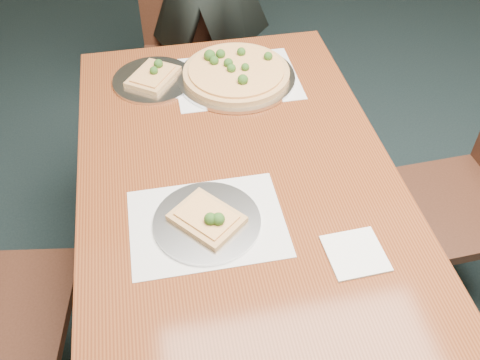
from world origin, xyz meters
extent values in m
cube|color=#5A2612|center=(-0.43, 0.33, 0.73)|extent=(0.90, 1.50, 0.04)
cylinder|color=black|center=(-0.82, 1.02, 0.35)|extent=(0.07, 0.07, 0.70)
cylinder|color=black|center=(-0.04, 1.02, 0.35)|extent=(0.07, 0.07, 0.70)
cube|color=black|center=(-0.46, 1.39, 0.45)|extent=(0.46, 0.46, 0.04)
cylinder|color=black|center=(-0.66, 1.23, 0.21)|extent=(0.04, 0.04, 0.43)
cylinder|color=black|center=(-0.62, 1.59, 0.21)|extent=(0.04, 0.04, 0.43)
cylinder|color=black|center=(-0.30, 1.19, 0.21)|extent=(0.04, 0.04, 0.43)
cylinder|color=black|center=(-0.26, 1.55, 0.21)|extent=(0.04, 0.04, 0.43)
cylinder|color=black|center=(-0.96, 0.38, 0.21)|extent=(0.04, 0.04, 0.43)
cube|color=black|center=(0.33, 0.36, 0.45)|extent=(0.44, 0.44, 0.04)
cylinder|color=black|center=(0.14, 0.53, 0.21)|extent=(0.04, 0.04, 0.43)
cylinder|color=black|center=(0.50, 0.55, 0.21)|extent=(0.04, 0.04, 0.43)
cylinder|color=black|center=(0.16, 0.17, 0.21)|extent=(0.04, 0.04, 0.43)
cube|color=white|center=(-0.35, 0.82, 0.75)|extent=(0.42, 0.32, 0.00)
cube|color=white|center=(-0.54, 0.19, 0.75)|extent=(0.40, 0.30, 0.00)
cylinder|color=silver|center=(-0.35, 0.82, 0.76)|extent=(0.41, 0.41, 0.01)
cylinder|color=#B77F46|center=(-0.35, 0.82, 0.77)|extent=(0.37, 0.37, 0.02)
cylinder|color=#F9E082|center=(-0.35, 0.82, 0.79)|extent=(0.33, 0.33, 0.01)
sphere|color=#214615|center=(-0.39, 0.91, 0.80)|extent=(0.03, 0.03, 0.03)
sphere|color=#214615|center=(-0.42, 0.87, 0.80)|extent=(0.03, 0.03, 0.03)
sphere|color=#214615|center=(-0.32, 0.91, 0.80)|extent=(0.03, 0.03, 0.03)
sphere|color=#214615|center=(-0.34, 0.74, 0.80)|extent=(0.04, 0.04, 0.04)
sphere|color=#214615|center=(-0.37, 0.85, 0.80)|extent=(0.03, 0.03, 0.03)
sphere|color=#214615|center=(-0.32, 0.81, 0.80)|extent=(0.03, 0.03, 0.03)
sphere|color=#214615|center=(-0.23, 0.86, 0.80)|extent=(0.03, 0.03, 0.03)
sphere|color=#214615|center=(-0.37, 0.81, 0.80)|extent=(0.03, 0.03, 0.03)
sphere|color=#214615|center=(-0.43, 0.90, 0.80)|extent=(0.04, 0.04, 0.04)
cylinder|color=silver|center=(-0.54, 0.19, 0.76)|extent=(0.28, 0.28, 0.01)
cube|color=#B77F46|center=(-0.54, 0.19, 0.77)|extent=(0.21, 0.21, 0.02)
cube|color=#F9E082|center=(-0.54, 0.19, 0.78)|extent=(0.17, 0.17, 0.01)
sphere|color=#214615|center=(-0.52, 0.16, 0.79)|extent=(0.03, 0.03, 0.03)
sphere|color=#214615|center=(-0.54, 0.17, 0.79)|extent=(0.03, 0.03, 0.03)
cylinder|color=silver|center=(-0.63, 0.86, 0.76)|extent=(0.28, 0.28, 0.01)
cube|color=#B77F46|center=(-0.63, 0.86, 0.77)|extent=(0.20, 0.21, 0.02)
cube|color=#F9E082|center=(-0.63, 0.86, 0.78)|extent=(0.16, 0.17, 0.01)
sphere|color=#214615|center=(-0.63, 0.86, 0.79)|extent=(0.03, 0.03, 0.03)
sphere|color=#214615|center=(-0.61, 0.90, 0.79)|extent=(0.03, 0.03, 0.03)
cube|color=white|center=(-0.20, 0.03, 0.75)|extent=(0.15, 0.15, 0.01)
camera|label=1|loc=(-0.63, -0.71, 1.81)|focal=40.00mm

